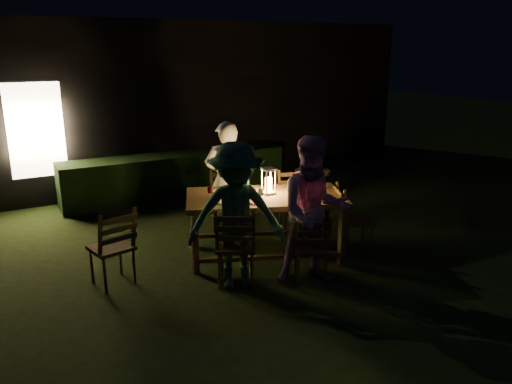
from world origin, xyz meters
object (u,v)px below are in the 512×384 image
person_house_side (227,180)px  person_opp_left (236,216)px  chair_far_right (294,215)px  side_table (312,176)px  dining_table (265,201)px  bottle_table (246,185)px  chair_end (354,231)px  chair_far_left (227,217)px  person_opp_right (314,211)px  chair_near_left (236,259)px  bottle_bucket_a (312,162)px  lantern (269,182)px  chair_spare (113,260)px  chair_near_right (311,258)px  ice_bucket (313,164)px  bottle_bucket_b (314,160)px

person_house_side → person_opp_left: 1.64m
chair_far_right → side_table: chair_far_right is taller
dining_table → bottle_table: bottle_table is taller
chair_end → person_house_side: size_ratio=0.57×
chair_far_left → bottle_table: (-0.09, -0.79, 0.69)m
dining_table → person_opp_right: person_opp_right is taller
person_house_side → chair_far_right: bearing=177.1°
dining_table → chair_near_left: 1.00m
person_house_side → person_opp_right: 1.87m
chair_end → bottle_bucket_a: bearing=-168.4°
chair_far_left → person_opp_left: bearing=87.1°
bottle_table → lantern: bearing=-11.4°
dining_table → person_house_side: size_ratio=1.33×
side_table → bottle_bucket_a: 0.26m
chair_spare → side_table: chair_spare is taller
chair_near_right → ice_bucket: size_ratio=2.97×
bottle_bucket_b → lantern: bearing=-143.4°
chair_far_left → bottle_table: bearing=101.7°
side_table → person_opp_left: bearing=-142.5°
chair_near_right → chair_end: (1.00, 0.44, 0.03)m
person_house_side → bottle_bucket_a: person_house_side is taller
bottle_table → bottle_bucket_b: size_ratio=0.88×
chair_spare → bottle_bucket_b: 3.71m
chair_near_left → person_opp_left: bearing=-78.7°
dining_table → ice_bucket: size_ratio=7.56×
chair_near_right → side_table: size_ratio=1.14×
chair_far_right → person_house_side: bearing=-5.1°
chair_near_right → chair_spare: (-2.13, 0.97, 0.03)m
person_opp_right → ice_bucket: (1.35, 2.01, 0.01)m
person_opp_left → dining_table: bearing=61.2°
chair_end → person_opp_left: person_opp_left is taller
chair_near_left → chair_end: bearing=32.5°
bottle_bucket_a → bottle_bucket_b: bearing=38.7°
chair_near_right → person_opp_right: bearing=-82.0°
chair_near_right → chair_far_left: size_ratio=0.89×
chair_near_right → chair_far_right: (0.64, 1.40, 0.02)m
chair_far_right → person_opp_left: (-1.50, -1.13, 0.57)m
chair_far_right → dining_table: bearing=52.3°
chair_spare → chair_near_left: bearing=-40.7°
chair_near_left → ice_bucket: (2.18, 1.64, 0.58)m
bottle_table → bottle_bucket_b: (1.76, 1.03, -0.05)m
chair_end → bottle_bucket_b: bearing=-171.4°
person_house_side → person_opp_right: (0.26, -1.85, 0.02)m
lantern → bottle_table: size_ratio=1.25×
bottle_bucket_a → ice_bucket: bearing=38.7°
person_house_side → person_opp_left: size_ratio=1.00×
chair_near_right → person_opp_left: 1.08m
person_opp_right → ice_bucket: person_opp_right is taller
chair_near_left → chair_near_right: size_ratio=1.15×
person_opp_right → side_table: bearing=76.9°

